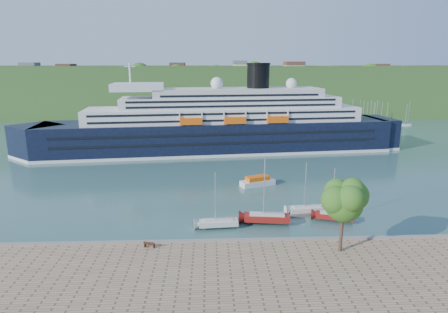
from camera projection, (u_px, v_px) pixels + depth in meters
ground at (249, 247)px, 52.45m from camera, size 400.00×400.00×0.00m
far_hillside at (219, 90)px, 190.19m from camera, size 400.00×50.00×24.00m
quay_coping at (249, 240)px, 51.98m from camera, size 220.00×0.50×0.30m
cruise_ship at (217, 108)px, 106.88m from camera, size 113.87×27.95×25.33m
park_bench at (149, 244)px, 50.08m from camera, size 1.65×1.01×0.98m
promenade_tree at (343, 212)px, 47.93m from camera, size 6.54×6.54×10.84m
floating_pontoon at (276, 215)px, 62.78m from camera, size 17.13×4.68×0.38m
sailboat_white_near at (218, 202)px, 57.32m from camera, size 6.83×2.38×8.66m
sailboat_red at (268, 193)px, 58.68m from camera, size 8.19×3.14×10.31m
sailboat_white_far at (308, 190)px, 62.81m from camera, size 6.85×2.58×8.64m
tender_launch at (258, 181)px, 78.62m from camera, size 7.81×5.03×2.04m
sailboat_extra at (336, 197)px, 59.93m from camera, size 6.82×3.74×8.49m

